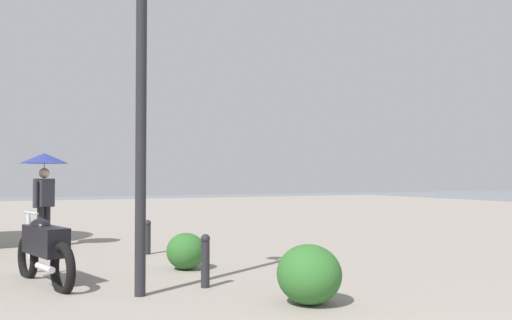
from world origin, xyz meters
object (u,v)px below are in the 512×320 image
object	(u,v)px
motorcycle	(44,249)
pedestrian	(44,173)
lamppost	(141,71)
bollard_near	(205,260)
bollard_mid	(148,236)

from	to	relation	value
motorcycle	pedestrian	bearing A→B (deg)	-4.88
lamppost	motorcycle	size ratio (longest dim) A/B	2.06
lamppost	bollard_near	xyz separation A→B (m)	(0.16, -0.95, -2.51)
pedestrian	lamppost	bearing A→B (deg)	-173.50
pedestrian	bollard_mid	size ratio (longest dim) A/B	3.01
bollard_near	bollard_mid	bearing A→B (deg)	-2.16
motorcycle	bollard_near	distance (m)	2.34
lamppost	pedestrian	xyz separation A→B (m)	(5.80, 0.66, -1.29)
motorcycle	bollard_near	xyz separation A→B (m)	(-1.24, -1.98, -0.12)
pedestrian	bollard_near	size ratio (longest dim) A/B	2.76
pedestrian	bollard_mid	xyz separation A→B (m)	(-2.03, -1.74, -1.25)
bollard_near	bollard_mid	world-z (taller)	bollard_near
pedestrian	bollard_near	world-z (taller)	pedestrian
lamppost	bollard_mid	size ratio (longest dim) A/B	6.51
lamppost	motorcycle	distance (m)	2.96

